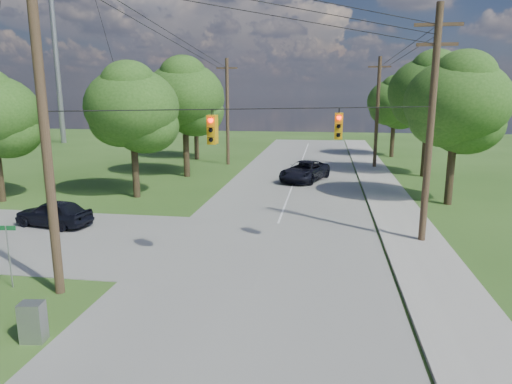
% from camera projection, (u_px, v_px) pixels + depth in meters
% --- Properties ---
extents(ground, '(140.00, 140.00, 0.00)m').
position_uv_depth(ground, '(185.00, 307.00, 14.76)').
color(ground, '#2C4E1A').
rests_on(ground, ground).
extents(main_road, '(10.00, 100.00, 0.03)m').
position_uv_depth(main_road, '(266.00, 256.00, 19.30)').
color(main_road, gray).
rests_on(main_road, ground).
extents(sidewalk_east, '(2.60, 100.00, 0.12)m').
position_uv_depth(sidewalk_east, '(431.00, 264.00, 18.30)').
color(sidewalk_east, '#A6A39B').
rests_on(sidewalk_east, ground).
extents(pole_sw, '(2.00, 0.32, 12.00)m').
position_uv_depth(pole_sw, '(43.00, 111.00, 14.52)').
color(pole_sw, brown).
rests_on(pole_sw, ground).
extents(pole_ne, '(2.00, 0.32, 10.50)m').
position_uv_depth(pole_ne, '(431.00, 124.00, 20.02)').
color(pole_ne, brown).
rests_on(pole_ne, ground).
extents(pole_north_e, '(2.00, 0.32, 10.00)m').
position_uv_depth(pole_north_e, '(377.00, 112.00, 41.35)').
color(pole_north_e, brown).
rests_on(pole_north_e, ground).
extents(pole_north_w, '(2.00, 0.32, 10.00)m').
position_uv_depth(pole_north_w, '(227.00, 111.00, 43.41)').
color(pole_north_w, brown).
rests_on(pole_north_w, ground).
extents(power_lines, '(13.93, 29.62, 4.93)m').
position_uv_depth(power_lines, '(273.00, 47.00, 23.76)').
color(power_lines, black).
rests_on(power_lines, ground).
extents(traffic_signals, '(4.91, 3.27, 1.05)m').
position_uv_depth(traffic_signals, '(279.00, 127.00, 17.50)').
color(traffic_signals, '#DC9F0C').
rests_on(traffic_signals, ground).
extents(tree_w_near, '(6.00, 6.00, 8.40)m').
position_uv_depth(tree_w_near, '(132.00, 107.00, 29.19)').
color(tree_w_near, '#453522').
rests_on(tree_w_near, ground).
extents(tree_w_mid, '(6.40, 6.40, 9.22)m').
position_uv_depth(tree_w_mid, '(184.00, 96.00, 36.63)').
color(tree_w_mid, '#453522').
rests_on(tree_w_mid, ground).
extents(tree_w_far, '(6.00, 6.00, 8.73)m').
position_uv_depth(tree_w_far, '(195.00, 99.00, 46.66)').
color(tree_w_far, '#453522').
rests_on(tree_w_far, ground).
extents(tree_e_near, '(6.20, 6.20, 8.81)m').
position_uv_depth(tree_e_near, '(457.00, 102.00, 27.13)').
color(tree_e_near, '#453522').
rests_on(tree_e_near, ground).
extents(tree_e_mid, '(6.60, 6.60, 9.64)m').
position_uv_depth(tree_e_mid, '(430.00, 92.00, 36.58)').
color(tree_e_mid, '#453522').
rests_on(tree_e_mid, ground).
extents(tree_e_far, '(5.80, 5.80, 8.32)m').
position_uv_depth(tree_e_far, '(395.00, 102.00, 48.53)').
color(tree_e_far, '#453522').
rests_on(tree_e_far, ground).
extents(car_cross_dark, '(4.30, 2.37, 1.39)m').
position_uv_depth(car_cross_dark, '(54.00, 213.00, 23.52)').
color(car_cross_dark, black).
rests_on(car_cross_dark, cross_road).
extents(car_main_north, '(4.24, 6.06, 1.54)m').
position_uv_depth(car_main_north, '(305.00, 171.00, 35.83)').
color(car_main_north, black).
rests_on(car_main_north, main_road).
extents(control_cabinet, '(0.69, 0.54, 1.15)m').
position_uv_depth(control_cabinet, '(33.00, 322.00, 12.60)').
color(control_cabinet, gray).
rests_on(control_cabinet, ground).
extents(street_name_sign, '(0.69, 0.11, 2.30)m').
position_uv_depth(street_name_sign, '(8.00, 247.00, 15.93)').
color(street_name_sign, gray).
rests_on(street_name_sign, ground).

